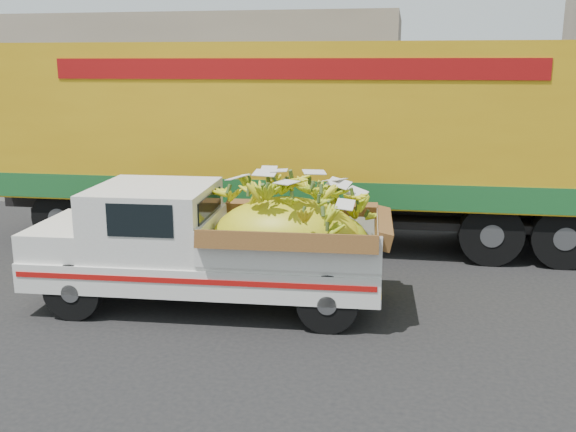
# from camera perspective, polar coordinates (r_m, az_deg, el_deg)

# --- Properties ---
(ground) EXTENTS (100.00, 100.00, 0.00)m
(ground) POSITION_cam_1_polar(r_m,az_deg,el_deg) (9.92, 2.04, -6.88)
(ground) COLOR black
(ground) RESTS_ON ground
(curb) EXTENTS (60.00, 0.25, 0.15)m
(curb) POSITION_cam_1_polar(r_m,az_deg,el_deg) (15.04, 5.05, 0.43)
(curb) COLOR gray
(curb) RESTS_ON ground
(sidewalk) EXTENTS (60.00, 4.00, 0.14)m
(sidewalk) POSITION_cam_1_polar(r_m,az_deg,el_deg) (17.09, 5.72, 1.97)
(sidewalk) COLOR gray
(sidewalk) RESTS_ON ground
(building_left) EXTENTS (18.00, 6.00, 5.00)m
(building_left) POSITION_cam_1_polar(r_m,az_deg,el_deg) (24.47, -12.25, 10.91)
(building_left) COLOR gray
(building_left) RESTS_ON ground
(pickup_truck) EXTENTS (5.06, 2.09, 1.74)m
(pickup_truck) POSITION_cam_1_polar(r_m,az_deg,el_deg) (9.19, -4.85, -2.43)
(pickup_truck) COLOR black
(pickup_truck) RESTS_ON ground
(semi_trailer) EXTENTS (12.02, 2.80, 3.80)m
(semi_trailer) POSITION_cam_1_polar(r_m,az_deg,el_deg) (12.38, 1.21, 7.30)
(semi_trailer) COLOR black
(semi_trailer) RESTS_ON ground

